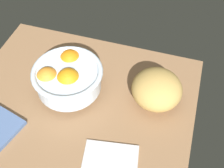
% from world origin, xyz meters
% --- Properties ---
extents(ground_plane, '(0.69, 0.56, 0.03)m').
position_xyz_m(ground_plane, '(0.00, 0.00, -0.01)').
color(ground_plane, '#8D6745').
extents(fruit_bowl, '(0.21, 0.21, 0.10)m').
position_xyz_m(fruit_bowl, '(0.04, -0.04, 0.06)').
color(fruit_bowl, silver).
rests_on(fruit_bowl, ground).
extents(bread_loaf, '(0.19, 0.19, 0.10)m').
position_xyz_m(bread_loaf, '(-0.22, -0.08, 0.05)').
color(bread_loaf, tan).
rests_on(bread_loaf, ground).
extents(napkin_spare, '(0.15, 0.11, 0.01)m').
position_xyz_m(napkin_spare, '(-0.15, 0.15, 0.00)').
color(napkin_spare, silver).
rests_on(napkin_spare, ground).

